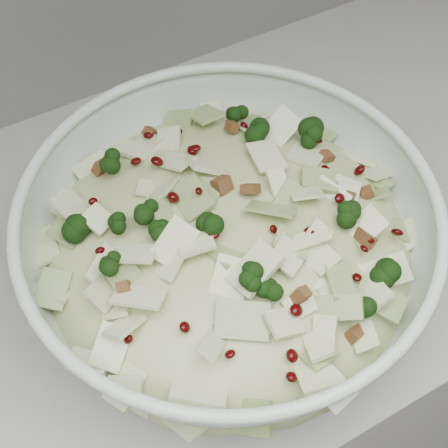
# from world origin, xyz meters

# --- Properties ---
(mixing_bowl) EXTENTS (0.53, 0.53, 0.16)m
(mixing_bowl) POSITION_xyz_m (-0.71, 1.60, 0.98)
(mixing_bowl) COLOR silver
(mixing_bowl) RESTS_ON counter
(salad) EXTENTS (0.40, 0.40, 0.16)m
(salad) POSITION_xyz_m (-0.71, 1.60, 1.01)
(salad) COLOR #B3BC81
(salad) RESTS_ON mixing_bowl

